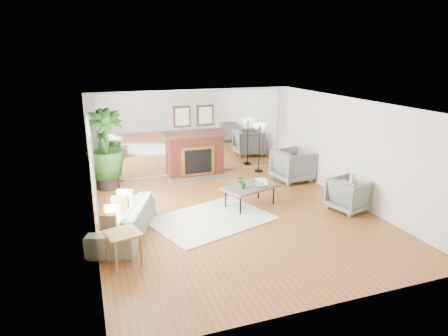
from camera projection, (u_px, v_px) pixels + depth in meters
name	position (u px, v px, depth m)	size (l,w,h in m)	color
ground	(236.00, 216.00, 8.94)	(7.00, 7.00, 0.00)	brown
wall_left	(91.00, 176.00, 7.63)	(0.02, 7.00, 2.50)	silver
wall_right	(353.00, 151.00, 9.54)	(0.02, 7.00, 2.50)	silver
wall_back	(194.00, 133.00, 11.74)	(6.00, 0.02, 2.50)	silver
mirror_panel	(194.00, 133.00, 11.72)	(5.40, 0.04, 2.40)	silver
window_panel	(91.00, 166.00, 7.97)	(0.04, 2.40, 1.50)	#B2E09E
fireplace	(196.00, 154.00, 11.70)	(1.85, 0.83, 2.05)	maroon
area_rug	(211.00, 219.00, 8.73)	(2.47, 1.76, 0.03)	silver
coffee_table	(250.00, 187.00, 9.40)	(1.44, 1.12, 0.51)	#564C44
sofa	(124.00, 220.00, 7.96)	(2.19, 0.86, 0.64)	gray
armchair_back	(293.00, 165.00, 11.28)	(0.96, 0.99, 0.90)	slate
armchair_front	(350.00, 195.00, 9.18)	(0.81, 0.83, 0.76)	slate
side_table	(123.00, 238.00, 6.75)	(0.66, 0.66, 0.62)	brown
potted_ficus	(105.00, 148.00, 10.47)	(1.08, 1.08, 2.09)	black
floor_lamp	(260.00, 131.00, 11.90)	(0.49, 0.27, 1.50)	black
tabletop_plant	(243.00, 181.00, 9.19)	(0.29, 0.26, 0.33)	#2B5F23
fruit_bowl	(261.00, 185.00, 9.36)	(0.29, 0.29, 0.07)	brown
book	(257.00, 180.00, 9.74)	(0.23, 0.32, 0.02)	brown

